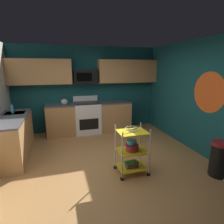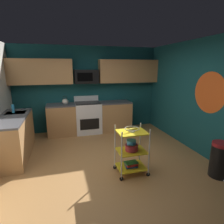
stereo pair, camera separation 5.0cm
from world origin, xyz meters
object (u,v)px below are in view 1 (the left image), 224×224
object	(u,v)px
oven_range	(87,117)
rolling_cart	(132,150)
dish_soap_bottle	(12,109)
book_stack	(131,164)
trash_can	(220,159)
mixing_bowl_large	(132,147)
fruit_bowl	(132,129)
mixing_bowl_small	(132,142)
microwave	(85,77)
kettle	(64,102)

from	to	relation	value
oven_range	rolling_cart	bearing A→B (deg)	-79.71
oven_range	dish_soap_bottle	bearing A→B (deg)	-157.60
book_stack	trash_can	distance (m)	1.62
oven_range	rolling_cart	world-z (taller)	oven_range
book_stack	trash_can	xyz separation A→B (m)	(1.52, -0.54, 0.15)
oven_range	mixing_bowl_large	bearing A→B (deg)	-79.66
rolling_cart	mixing_bowl_large	world-z (taller)	rolling_cart
rolling_cart	fruit_bowl	bearing A→B (deg)	116.57
rolling_cart	book_stack	size ratio (longest dim) A/B	3.59
oven_range	dish_soap_bottle	world-z (taller)	dish_soap_bottle
oven_range	mixing_bowl_small	size ratio (longest dim) A/B	6.04
fruit_bowl	mixing_bowl_large	size ratio (longest dim) A/B	1.08
oven_range	microwave	size ratio (longest dim) A/B	1.57
mixing_bowl_small	book_stack	distance (m)	0.45
kettle	microwave	bearing A→B (deg)	9.42
fruit_bowl	mixing_bowl_small	size ratio (longest dim) A/B	1.49
rolling_cart	trash_can	bearing A→B (deg)	-19.62
rolling_cart	dish_soap_bottle	xyz separation A→B (m)	(-2.32, 1.74, 0.57)
oven_range	book_stack	xyz separation A→B (m)	(0.46, -2.51, -0.30)
kettle	dish_soap_bottle	xyz separation A→B (m)	(-1.21, -0.77, 0.02)
mixing_bowl_small	book_stack	bearing A→B (deg)	-98.06
oven_range	trash_can	xyz separation A→B (m)	(1.98, -3.05, -0.15)
fruit_bowl	mixing_bowl_small	bearing A→B (deg)	81.94
oven_range	fruit_bowl	xyz separation A→B (m)	(0.46, -2.51, 0.40)
rolling_cart	kettle	world-z (taller)	kettle
microwave	mixing_bowl_small	world-z (taller)	microwave
fruit_bowl	dish_soap_bottle	xyz separation A→B (m)	(-2.32, 1.74, 0.14)
fruit_bowl	kettle	bearing A→B (deg)	113.90
fruit_bowl	kettle	world-z (taller)	kettle
rolling_cart	microwave	bearing A→B (deg)	99.90
microwave	mixing_bowl_large	size ratio (longest dim) A/B	2.78
microwave	kettle	xyz separation A→B (m)	(-0.65, -0.11, -0.70)
kettle	oven_range	bearing A→B (deg)	0.34
rolling_cart	fruit_bowl	size ratio (longest dim) A/B	3.36
kettle	trash_can	size ratio (longest dim) A/B	0.40
mixing_bowl_small	kettle	distance (m)	2.75
fruit_bowl	oven_range	bearing A→B (deg)	100.29
microwave	book_stack	xyz separation A→B (m)	(0.46, -2.61, -1.53)
oven_range	trash_can	size ratio (longest dim) A/B	1.67
fruit_bowl	dish_soap_bottle	bearing A→B (deg)	143.20
kettle	dish_soap_bottle	bearing A→B (deg)	-147.75
microwave	rolling_cart	world-z (taller)	microwave
mixing_bowl_large	kettle	bearing A→B (deg)	113.94
microwave	oven_range	bearing A→B (deg)	-89.74
oven_range	book_stack	world-z (taller)	oven_range
microwave	kettle	distance (m)	0.97
oven_range	book_stack	size ratio (longest dim) A/B	4.32
microwave	fruit_bowl	distance (m)	2.78
trash_can	mixing_bowl_small	bearing A→B (deg)	159.60
mixing_bowl_small	dish_soap_bottle	size ratio (longest dim) A/B	0.91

